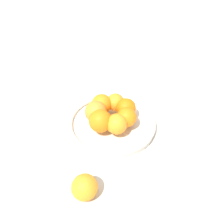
# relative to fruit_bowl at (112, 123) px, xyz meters

# --- Properties ---
(ground_plane) EXTENTS (4.00, 4.00, 0.00)m
(ground_plane) POSITION_rel_fruit_bowl_xyz_m (0.00, 0.00, -0.02)
(ground_plane) COLOR beige
(fruit_bowl) EXTENTS (0.32, 0.32, 0.03)m
(fruit_bowl) POSITION_rel_fruit_bowl_xyz_m (0.00, 0.00, 0.00)
(fruit_bowl) COLOR silver
(fruit_bowl) RESTS_ON ground_plane
(orange_pile) EXTENTS (0.18, 0.19, 0.08)m
(orange_pile) POSITION_rel_fruit_bowl_xyz_m (0.01, 0.00, 0.05)
(orange_pile) COLOR orange
(orange_pile) RESTS_ON fruit_bowl
(stray_orange) EXTENTS (0.07, 0.07, 0.07)m
(stray_orange) POSITION_rel_fruit_bowl_xyz_m (0.05, 0.27, 0.02)
(stray_orange) COLOR orange
(stray_orange) RESTS_ON ground_plane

